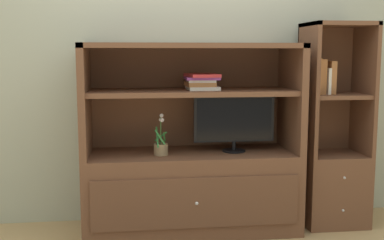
% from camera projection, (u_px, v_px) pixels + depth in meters
% --- Properties ---
extents(painted_rear_wall, '(6.00, 0.10, 2.80)m').
position_uv_depth(painted_rear_wall, '(186.00, 45.00, 3.86)').
color(painted_rear_wall, '#ADB29E').
rests_on(painted_rear_wall, ground_plane).
extents(media_console, '(1.59, 0.62, 1.40)m').
position_uv_depth(media_console, '(191.00, 171.00, 3.65)').
color(media_console, brown).
rests_on(media_console, ground_plane).
extents(tv_monitor, '(0.61, 0.17, 0.42)m').
position_uv_depth(tv_monitor, '(234.00, 121.00, 3.62)').
color(tv_monitor, black).
rests_on(tv_monitor, media_console).
extents(potted_plant, '(0.10, 0.12, 0.31)m').
position_uv_depth(potted_plant, '(161.00, 147.00, 3.51)').
color(potted_plant, '#8C7251').
rests_on(potted_plant, media_console).
extents(magazine_stack, '(0.25, 0.32, 0.12)m').
position_uv_depth(magazine_stack, '(201.00, 82.00, 3.56)').
color(magazine_stack, silver).
rests_on(magazine_stack, media_console).
extents(bookshelf_tall, '(0.48, 0.43, 1.56)m').
position_uv_depth(bookshelf_tall, '(333.00, 159.00, 3.79)').
color(bookshelf_tall, brown).
rests_on(bookshelf_tall, ground_plane).
extents(upright_book_row, '(0.15, 0.17, 0.27)m').
position_uv_depth(upright_book_row, '(323.00, 77.00, 3.68)').
color(upright_book_row, '#A56638').
rests_on(upright_book_row, bookshelf_tall).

